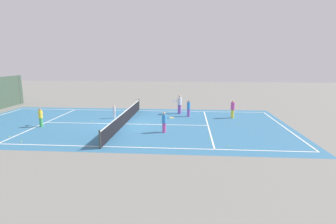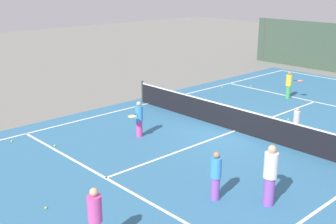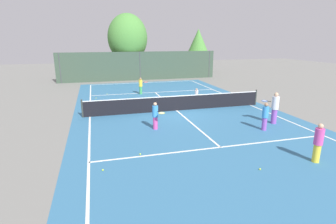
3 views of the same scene
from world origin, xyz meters
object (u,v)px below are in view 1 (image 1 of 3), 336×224
object	(u,v)px
player_2	(41,117)
tennis_ball_0	(237,124)
player_0	(114,112)
player_5	(164,122)
player_1	(179,104)
tennis_ball_4	(228,146)
tennis_ball_3	(9,137)
tennis_ball_1	(92,121)
tennis_ball_2	(209,138)
player_4	(189,108)
tennis_ball_5	(122,125)
player_3	(233,109)
tennis_ball_6	(21,142)

from	to	relation	value
player_2	tennis_ball_0	size ratio (longest dim) A/B	21.37
player_0	player_5	world-z (taller)	player_5
player_5	player_2	bearing A→B (deg)	84.75
player_1	tennis_ball_4	world-z (taller)	player_1
tennis_ball_3	tennis_ball_4	world-z (taller)	same
tennis_ball_0	tennis_ball_1	size ratio (longest dim) A/B	1.00
tennis_ball_0	tennis_ball_2	bearing A→B (deg)	148.31
player_4	tennis_ball_2	world-z (taller)	player_4
player_2	tennis_ball_4	world-z (taller)	player_2
tennis_ball_3	tennis_ball_5	size ratio (longest dim) A/B	1.00
player_3	tennis_ball_6	distance (m)	15.99
player_5	tennis_ball_0	distance (m)	6.03
player_2	tennis_ball_3	size ratio (longest dim) A/B	21.37
player_5	tennis_ball_0	xyz separation A→B (m)	(2.61, -5.39, -0.71)
tennis_ball_2	tennis_ball_6	world-z (taller)	same
tennis_ball_5	player_4	bearing A→B (deg)	-53.30
tennis_ball_2	tennis_ball_3	xyz separation A→B (m)	(-0.64, 12.88, 0.00)
tennis_ball_5	tennis_ball_0	bearing A→B (deg)	-83.50
player_0	player_4	distance (m)	6.43
tennis_ball_1	tennis_ball_4	size ratio (longest dim) A/B	1.00
player_5	tennis_ball_1	xyz separation A→B (m)	(2.85, 6.15, -0.71)
tennis_ball_2	tennis_ball_3	size ratio (longest dim) A/B	1.00
player_4	tennis_ball_5	distance (m)	6.33
tennis_ball_3	player_2	bearing A→B (deg)	-12.18
player_1	player_2	size ratio (longest dim) A/B	1.24
player_0	tennis_ball_5	size ratio (longest dim) A/B	17.32
player_3	player_2	bearing A→B (deg)	105.90
tennis_ball_6	tennis_ball_4	bearing A→B (deg)	-89.75
tennis_ball_0	tennis_ball_2	size ratio (longest dim) A/B	1.00
player_1	tennis_ball_5	world-z (taller)	player_1
tennis_ball_5	player_3	bearing A→B (deg)	-68.67
tennis_ball_4	tennis_ball_6	size ratio (longest dim) A/B	1.00
player_5	tennis_ball_4	size ratio (longest dim) A/B	21.73
tennis_ball_1	tennis_ball_6	xyz separation A→B (m)	(-5.75, 2.33, 0.00)
player_4	player_5	distance (m)	5.61
tennis_ball_2	tennis_ball_3	distance (m)	12.89
player_2	player_3	xyz separation A→B (m)	(4.19, -14.69, 0.06)
player_4	tennis_ball_2	distance (m)	6.86
player_3	player_4	world-z (taller)	player_3
tennis_ball_0	tennis_ball_4	size ratio (longest dim) A/B	1.00
player_4	tennis_ball_2	xyz separation A→B (m)	(-6.69, -1.32, -0.71)
tennis_ball_4	player_1	bearing A→B (deg)	18.58
player_5	tennis_ball_4	distance (m)	4.91
player_5	player_3	bearing A→B (deg)	-46.87
tennis_ball_5	tennis_ball_6	size ratio (longest dim) A/B	1.00
tennis_ball_3	tennis_ball_6	size ratio (longest dim) A/B	1.00
player_3	tennis_ball_3	bearing A→B (deg)	114.59
player_3	tennis_ball_4	world-z (taller)	player_3
tennis_ball_0	tennis_ball_5	size ratio (longest dim) A/B	1.00
player_1	tennis_ball_5	distance (m)	6.54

